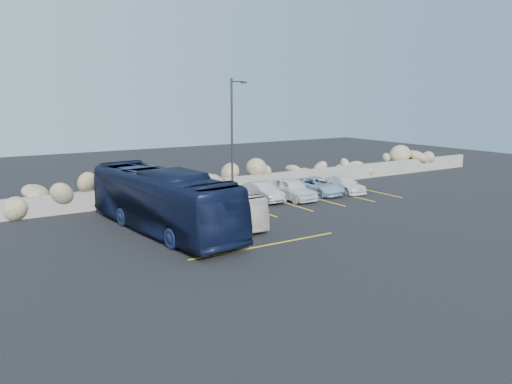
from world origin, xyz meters
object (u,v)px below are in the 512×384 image
vintage_bus (222,203)px  car_d (318,186)px  car_a (291,189)px  car_b (263,192)px  car_c (345,185)px  tour_coach (162,200)px  lamppost (233,137)px

vintage_bus → car_d: bearing=22.0°
car_a → car_b: size_ratio=1.14×
car_c → car_d: car_d is taller
vintage_bus → car_b: size_ratio=2.00×
tour_coach → car_b: 9.25m
lamppost → car_d: size_ratio=1.87×
lamppost → tour_coach: (-6.66, -4.28, -2.67)m
car_a → car_d: bearing=7.6°
tour_coach → vintage_bus: bearing=-4.8°
lamppost → car_d: lamppost is taller
car_b → vintage_bus: bearing=-145.5°
car_b → car_c: bearing=-5.3°
vintage_bus → tour_coach: 3.61m
car_a → lamppost: bearing=157.7°
vintage_bus → car_a: 7.40m
vintage_bus → tour_coach: (-3.56, -0.10, 0.59)m
vintage_bus → car_c: vintage_bus is taller
car_b → car_c: size_ratio=0.97×
vintage_bus → car_b: 6.03m
tour_coach → car_c: size_ratio=3.04×
lamppost → car_a: (3.73, -1.35, -3.57)m
lamppost → car_c: size_ratio=2.09×
car_d → vintage_bus: bearing=-165.5°
car_c → car_d: bearing=173.7°
car_d → tour_coach: bearing=-170.0°
car_b → tour_coach: bearing=-157.7°
tour_coach → car_c: (15.26, 2.95, -1.07)m
vintage_bus → lamppost: bearing=56.3°
vintage_bus → car_c: (11.70, 2.85, -0.48)m
vintage_bus → tour_coach: bearing=-175.5°
tour_coach → car_b: bearing=16.2°
tour_coach → car_c: bearing=4.5°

